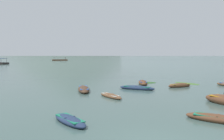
% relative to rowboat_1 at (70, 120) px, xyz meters
% --- Properties ---
extents(ground_plane, '(6000.00, 6000.00, 0.00)m').
position_rel_rowboat_1_xyz_m(ground_plane, '(4.13, 1497.17, -0.13)').
color(ground_plane, '#425B56').
extents(mountain_1, '(1102.53, 1102.53, 351.71)m').
position_rel_rowboat_1_xyz_m(mountain_1, '(-413.00, 1698.58, 175.72)').
color(mountain_1, '#56665B').
rests_on(mountain_1, ground).
extents(mountain_2, '(1587.21, 1587.21, 410.10)m').
position_rel_rowboat_1_xyz_m(mountain_2, '(560.31, 1820.98, 204.92)').
color(mountain_2, slate).
rests_on(mountain_2, ground).
extents(rowboat_1, '(2.67, 2.87, 0.41)m').
position_rel_rowboat_1_xyz_m(rowboat_1, '(0.00, 0.00, 0.00)').
color(rowboat_1, navy).
rests_on(rowboat_1, ground).
extents(rowboat_2, '(2.42, 2.87, 0.39)m').
position_rel_rowboat_1_xyz_m(rowboat_2, '(1.73, 7.23, -0.01)').
color(rowboat_2, brown).
rests_on(rowboat_2, ground).
extents(rowboat_3, '(3.43, 2.55, 0.47)m').
position_rel_rowboat_1_xyz_m(rowboat_3, '(7.97, 0.68, 0.02)').
color(rowboat_3, brown).
rests_on(rowboat_3, ground).
extents(rowboat_4, '(3.13, 2.24, 0.54)m').
position_rel_rowboat_1_xyz_m(rowboat_4, '(9.13, 13.82, 0.04)').
color(rowboat_4, brown).
rests_on(rowboat_4, ground).
extents(rowboat_5, '(3.90, 2.30, 0.51)m').
position_rel_rowboat_1_xyz_m(rowboat_5, '(4.21, 11.74, 0.03)').
color(rowboat_5, navy).
rests_on(rowboat_5, ground).
extents(rowboat_9, '(1.11, 3.39, 0.59)m').
position_rel_rowboat_1_xyz_m(rowboat_9, '(5.19, 16.05, 0.05)').
color(rowboat_9, brown).
rests_on(rowboat_9, ground).
extents(rowboat_11, '(2.03, 4.17, 0.57)m').
position_rel_rowboat_1_xyz_m(rowboat_11, '(-1.17, 10.35, 0.05)').
color(rowboat_11, '#4C3323').
rests_on(rowboat_11, ground).
extents(ferry_0, '(10.55, 6.75, 2.54)m').
position_rel_rowboat_1_xyz_m(ferry_0, '(-39.87, 133.12, 0.31)').
color(ferry_0, brown).
rests_on(ferry_0, ground).
extents(weed_patch_1, '(2.69, 2.59, 0.14)m').
position_rel_rowboat_1_xyz_m(weed_patch_1, '(6.04, 17.41, -0.13)').
color(weed_patch_1, '#2D5628').
rests_on(weed_patch_1, ground).
extents(weed_patch_2, '(3.45, 3.57, 0.14)m').
position_rel_rowboat_1_xyz_m(weed_patch_2, '(10.79, 16.92, -0.13)').
color(weed_patch_2, '#477033').
rests_on(weed_patch_2, ground).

